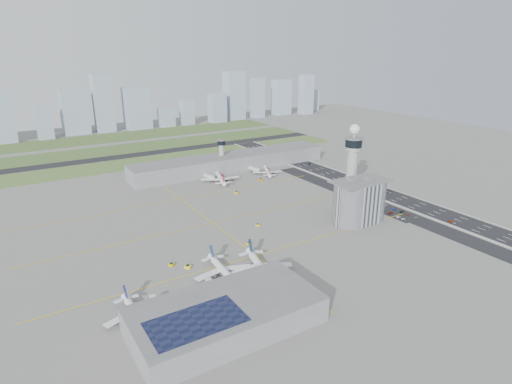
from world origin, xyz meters
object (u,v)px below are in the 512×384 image
tug_1 (188,266)px  car_hw_4 (268,154)px  car_lot_7 (408,214)px  tug_0 (171,264)px  jet_bridge_near_2 (266,280)px  car_lot_11 (380,203)px  car_lot_1 (398,217)px  car_lot_3 (382,210)px  car_lot_2 (390,213)px  car_lot_8 (402,212)px  car_hw_2 (310,164)px  car_lot_5 (372,206)px  jet_bridge_near_0 (157,315)px  jet_bridge_far_0 (205,176)px  jet_bridge_far_1 (249,169)px  car_lot_6 (416,217)px  control_tower (352,162)px  admin_building (359,201)px  airplane_near_a (136,310)px  airplane_far_b (267,169)px  tug_3 (258,225)px  car_hw_0 (450,221)px  tug_4 (236,192)px  secondary_tower (222,152)px  car_hw_1 (359,184)px  airplane_near_b (224,267)px  tug_2 (249,243)px  airplane_far_a (220,175)px  car_lot_4 (378,209)px  car_lot_9 (394,209)px  car_lot_10 (385,205)px  tug_5 (261,180)px  airplane_near_c (261,264)px  jet_bridge_near_1 (215,296)px  car_lot_0 (403,219)px

tug_1 → car_hw_4: tug_1 is taller
car_lot_7 → tug_0: bearing=85.5°
jet_bridge_near_2 → car_lot_11: (146.01, 56.19, -2.22)m
car_lot_7 → car_lot_1: bearing=91.0°
car_lot_3 → car_lot_2: bearing=-179.6°
car_lot_8 → car_hw_2: bearing=-5.6°
car_lot_5 → car_lot_11: size_ratio=0.88×
jet_bridge_near_0 → jet_bridge_far_0: same height
jet_bridge_far_1 → car_lot_3: bearing=1.6°
tug_0 → car_lot_6: tug_0 is taller
tug_1 → car_lot_7: size_ratio=0.97×
jet_bridge_far_1 → car_lot_1: bearing=0.2°
jet_bridge_far_1 → car_lot_7: bearing=3.6°
tug_1 → car_hw_2: bearing=170.0°
control_tower → admin_building: size_ratio=1.54×
admin_building → car_lot_1: size_ratio=10.93×
tug_0 → car_lot_6: bearing=-43.3°
jet_bridge_near_0 → car_lot_3: 200.43m
tug_0 → airplane_near_a: bearing=-163.8°
airplane_near_a → jet_bridge_far_0: airplane_near_a is taller
airplane_far_b → tug_3: airplane_far_b is taller
jet_bridge_far_0 → car_hw_0: jet_bridge_far_0 is taller
tug_4 → car_lot_8: 135.97m
car_hw_2 → secondary_tower: bearing=166.3°
car_hw_1 → car_hw_2: size_ratio=0.92×
jet_bridge_far_1 → car_hw_0: (55.14, -191.23, -2.19)m
airplane_near_b → car_lot_3: bearing=103.2°
tug_2 → tug_3: bearing=137.8°
tug_0 → car_lot_3: bearing=-35.9°
tug_1 → tug_3: size_ratio=1.20×
airplane_far_a → car_lot_4: size_ratio=12.49×
car_lot_11 → car_hw_1: size_ratio=1.22×
control_tower → car_hw_0: bearing=-62.4°
secondary_tower → airplane_far_a: bearing=-120.2°
airplane_far_a → jet_bridge_far_0: size_ratio=3.12×
car_lot_7 → car_lot_9: size_ratio=0.99×
car_hw_2 → car_lot_10: bearing=-98.4°
airplane_near_b → tug_1: airplane_near_b is taller
tug_2 → jet_bridge_near_0: bearing=-58.3°
car_hw_1 → jet_bridge_near_2: bearing=-153.8°
airplane_near_b → airplane_far_b: (130.43, 156.10, -0.70)m
tug_5 → car_lot_8: (47.82, -126.27, -0.43)m
control_tower → airplane_near_c: 137.07m
jet_bridge_near_1 → car_lot_0: 166.62m
airplane_near_c → tug_4: size_ratio=12.12×
jet_bridge_far_1 → tug_0: jet_bridge_far_1 is taller
tug_5 → car_lot_11: bearing=28.1°
jet_bridge_far_0 → car_lot_2: bearing=17.4°
jet_bridge_near_2 → car_lot_6: jet_bridge_near_2 is taller
airplane_far_b → car_lot_7: bearing=-143.9°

